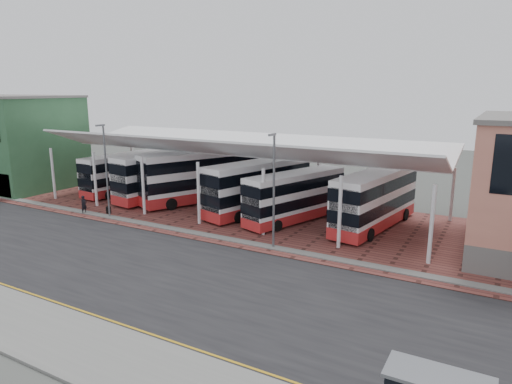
{
  "coord_description": "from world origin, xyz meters",
  "views": [
    {
      "loc": [
        15.77,
        -20.79,
        10.96
      ],
      "look_at": [
        -0.97,
        9.11,
        3.17
      ],
      "focal_mm": 32.0,
      "sensor_mm": 36.0,
      "label": 1
    }
  ],
  "objects_px": {
    "bus_1": "(165,175)",
    "bus_3": "(258,187)",
    "bus_0": "(125,173)",
    "bus_4": "(295,197)",
    "pedestrian": "(84,205)",
    "bus_2": "(200,177)",
    "bus_5": "(375,200)"
  },
  "relations": [
    {
      "from": "bus_1",
      "to": "bus_3",
      "type": "relative_size",
      "value": 1.01
    },
    {
      "from": "bus_0",
      "to": "bus_4",
      "type": "xyz_separation_m",
      "value": [
        20.41,
        -1.07,
        -0.01
      ]
    },
    {
      "from": "bus_1",
      "to": "pedestrian",
      "type": "height_order",
      "value": "bus_1"
    },
    {
      "from": "bus_4",
      "to": "pedestrian",
      "type": "bearing_deg",
      "value": -138.78
    },
    {
      "from": "bus_2",
      "to": "pedestrian",
      "type": "distance_m",
      "value": 11.0
    },
    {
      "from": "bus_0",
      "to": "pedestrian",
      "type": "height_order",
      "value": "bus_0"
    },
    {
      "from": "bus_1",
      "to": "bus_2",
      "type": "distance_m",
      "value": 4.17
    },
    {
      "from": "bus_0",
      "to": "bus_3",
      "type": "bearing_deg",
      "value": 4.08
    },
    {
      "from": "bus_1",
      "to": "bus_2",
      "type": "relative_size",
      "value": 0.95
    },
    {
      "from": "bus_3",
      "to": "bus_5",
      "type": "relative_size",
      "value": 1.02
    },
    {
      "from": "bus_5",
      "to": "pedestrian",
      "type": "height_order",
      "value": "bus_5"
    },
    {
      "from": "bus_0",
      "to": "bus_5",
      "type": "relative_size",
      "value": 0.91
    },
    {
      "from": "bus_2",
      "to": "bus_5",
      "type": "relative_size",
      "value": 1.08
    },
    {
      "from": "bus_4",
      "to": "bus_2",
      "type": "bearing_deg",
      "value": -169.85
    },
    {
      "from": "bus_3",
      "to": "bus_5",
      "type": "bearing_deg",
      "value": 19.06
    },
    {
      "from": "bus_1",
      "to": "pedestrian",
      "type": "bearing_deg",
      "value": -96.59
    },
    {
      "from": "bus_2",
      "to": "pedestrian",
      "type": "xyz_separation_m",
      "value": [
        -6.38,
        -8.8,
        -1.66
      ]
    },
    {
      "from": "bus_3",
      "to": "bus_4",
      "type": "relative_size",
      "value": 1.12
    },
    {
      "from": "bus_4",
      "to": "pedestrian",
      "type": "height_order",
      "value": "bus_4"
    },
    {
      "from": "bus_0",
      "to": "bus_5",
      "type": "distance_m",
      "value": 26.76
    },
    {
      "from": "pedestrian",
      "to": "bus_5",
      "type": "bearing_deg",
      "value": -68.82
    },
    {
      "from": "bus_1",
      "to": "pedestrian",
      "type": "relative_size",
      "value": 7.09
    },
    {
      "from": "bus_3",
      "to": "bus_4",
      "type": "xyz_separation_m",
      "value": [
        4.01,
        -0.86,
        -0.24
      ]
    },
    {
      "from": "bus_3",
      "to": "bus_1",
      "type": "bearing_deg",
      "value": -165.97
    },
    {
      "from": "bus_0",
      "to": "pedestrian",
      "type": "bearing_deg",
      "value": -64.54
    },
    {
      "from": "bus_0",
      "to": "bus_3",
      "type": "distance_m",
      "value": 16.41
    },
    {
      "from": "bus_0",
      "to": "bus_3",
      "type": "height_order",
      "value": "bus_3"
    },
    {
      "from": "bus_5",
      "to": "bus_1",
      "type": "bearing_deg",
      "value": -170.6
    },
    {
      "from": "bus_4",
      "to": "pedestrian",
      "type": "xyz_separation_m",
      "value": [
        -17.32,
        -7.13,
        -1.24
      ]
    },
    {
      "from": "bus_3",
      "to": "bus_5",
      "type": "distance_m",
      "value": 10.37
    },
    {
      "from": "bus_1",
      "to": "bus_2",
      "type": "bearing_deg",
      "value": 14.06
    },
    {
      "from": "bus_1",
      "to": "bus_3",
      "type": "bearing_deg",
      "value": 6.29
    }
  ]
}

